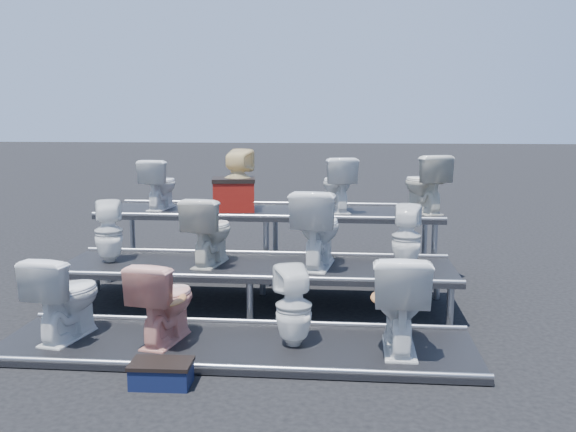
# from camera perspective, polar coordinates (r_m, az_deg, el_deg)

# --- Properties ---
(ground) EXTENTS (80.00, 80.00, 0.00)m
(ground) POSITION_cam_1_polar(r_m,az_deg,el_deg) (7.03, -2.79, -8.02)
(ground) COLOR black
(ground) RESTS_ON ground
(tier_front) EXTENTS (4.20, 1.20, 0.06)m
(tier_front) POSITION_cam_1_polar(r_m,az_deg,el_deg) (5.80, -4.66, -11.48)
(tier_front) COLOR black
(tier_front) RESTS_ON ground
(tier_mid) EXTENTS (4.20, 1.20, 0.46)m
(tier_mid) POSITION_cam_1_polar(r_m,az_deg,el_deg) (6.96, -2.80, -6.21)
(tier_mid) COLOR black
(tier_mid) RESTS_ON ground
(tier_back) EXTENTS (4.20, 1.20, 0.86)m
(tier_back) POSITION_cam_1_polar(r_m,az_deg,el_deg) (8.17, -1.51, -2.47)
(tier_back) COLOR black
(tier_back) RESTS_ON ground
(toilet_0) EXTENTS (0.57, 0.83, 0.78)m
(toilet_0) POSITION_cam_1_polar(r_m,az_deg,el_deg) (6.12, -19.15, -6.74)
(toilet_0) COLOR white
(toilet_0) RESTS_ON tier_front
(toilet_1) EXTENTS (0.55, 0.79, 0.74)m
(toilet_1) POSITION_cam_1_polar(r_m,az_deg,el_deg) (5.82, -10.93, -7.39)
(toilet_1) COLOR #E69986
(toilet_1) RESTS_ON tier_front
(toilet_2) EXTENTS (0.41, 0.42, 0.71)m
(toilet_2) POSITION_cam_1_polar(r_m,az_deg,el_deg) (5.61, 0.51, -8.02)
(toilet_2) COLOR white
(toilet_2) RESTS_ON tier_front
(toilet_3) EXTENTS (0.49, 0.84, 0.85)m
(toilet_3) POSITION_cam_1_polar(r_m,az_deg,el_deg) (5.59, 9.87, -7.45)
(toilet_3) COLOR white
(toilet_3) RESTS_ON tier_front
(toilet_4) EXTENTS (0.38, 0.39, 0.67)m
(toilet_4) POSITION_cam_1_polar(r_m,az_deg,el_deg) (7.25, -15.65, -1.34)
(toilet_4) COLOR white
(toilet_4) RESTS_ON tier_mid
(toilet_5) EXTENTS (0.52, 0.78, 0.74)m
(toilet_5) POSITION_cam_1_polar(r_m,az_deg,el_deg) (6.92, -7.01, -1.29)
(toilet_5) COLOR beige
(toilet_5) RESTS_ON tier_mid
(toilet_6) EXTENTS (0.57, 0.87, 0.83)m
(toilet_6) POSITION_cam_1_polar(r_m,az_deg,el_deg) (6.76, 2.63, -1.06)
(toilet_6) COLOR white
(toilet_6) RESTS_ON tier_mid
(toilet_7) EXTENTS (0.35, 0.36, 0.67)m
(toilet_7) POSITION_cam_1_polar(r_m,az_deg,el_deg) (6.79, 10.49, -1.83)
(toilet_7) COLOR white
(toilet_7) RESTS_ON tier_mid
(toilet_8) EXTENTS (0.42, 0.66, 0.64)m
(toilet_8) POSITION_cam_1_polar(r_m,az_deg,el_deg) (8.35, -11.34, 2.80)
(toilet_8) COLOR white
(toilet_8) RESTS_ON tier_back
(toilet_9) EXTENTS (0.41, 0.41, 0.77)m
(toilet_9) POSITION_cam_1_polar(r_m,az_deg,el_deg) (8.11, -4.47, 3.23)
(toilet_9) COLOR #F5D895
(toilet_9) RESTS_ON tier_back
(toilet_10) EXTENTS (0.53, 0.74, 0.68)m
(toilet_10) POSITION_cam_1_polar(r_m,az_deg,el_deg) (7.99, 4.42, 2.85)
(toilet_10) COLOR white
(toilet_10) RESTS_ON tier_back
(toilet_11) EXTENTS (0.64, 0.81, 0.72)m
(toilet_11) POSITION_cam_1_polar(r_m,az_deg,el_deg) (8.04, 12.02, 2.84)
(toilet_11) COLOR beige
(toilet_11) RESTS_ON tier_back
(red_crate) EXTENTS (0.57, 0.48, 0.36)m
(red_crate) POSITION_cam_1_polar(r_m,az_deg,el_deg) (8.05, -4.84, 1.74)
(red_crate) COLOR maroon
(red_crate) RESTS_ON tier_back
(step_stool) EXTENTS (0.46, 0.28, 0.16)m
(step_stool) POSITION_cam_1_polar(r_m,az_deg,el_deg) (5.15, -11.18, -13.73)
(step_stool) COLOR #0E1532
(step_stool) RESTS_ON ground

